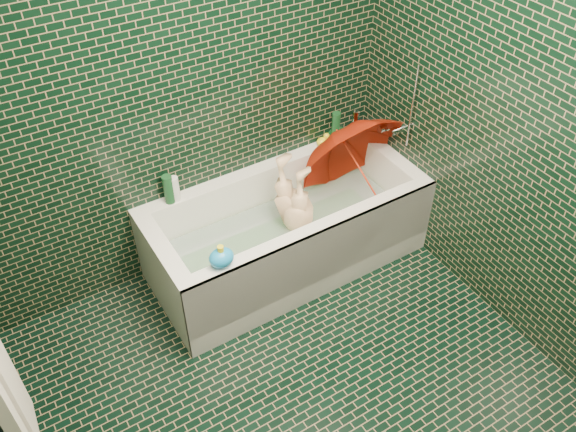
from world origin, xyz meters
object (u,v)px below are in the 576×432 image
rubber_duck (323,140)px  bath_toy (221,257)px  umbrella (361,170)px  bathtub (288,239)px  child (297,224)px

rubber_duck → bath_toy: (-1.06, -0.63, 0.02)m
umbrella → bath_toy: (-1.10, -0.26, 0.05)m
umbrella → bath_toy: 1.13m
bathtub → child: size_ratio=1.79×
child → bath_toy: size_ratio=5.88×
umbrella → rubber_duck: 0.36m
child → umbrella: 0.52m
bath_toy → bathtub: bearing=42.4°
bathtub → bath_toy: (-0.58, -0.29, 0.40)m
umbrella → child: bearing=-174.1°
child → umbrella: (0.45, -0.02, 0.25)m
bathtub → rubber_duck: rubber_duck is taller
umbrella → bathtub: bearing=-174.7°
child → rubber_duck: rubber_duck is taller
rubber_duck → bathtub: bearing=-140.0°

